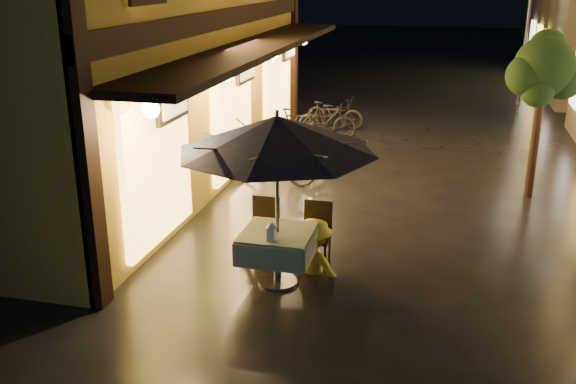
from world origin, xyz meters
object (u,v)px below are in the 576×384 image
(patio_umbrella, at_px, (277,134))
(cafe_table, at_px, (277,244))
(person_orange, at_px, (260,219))
(person_yellow, at_px, (314,221))
(table_lantern, at_px, (271,230))
(bicycle_0, at_px, (272,162))

(patio_umbrella, bearing_deg, cafe_table, -147.99)
(person_orange, bearing_deg, person_yellow, 177.80)
(cafe_table, distance_m, patio_umbrella, 1.56)
(table_lantern, bearing_deg, person_yellow, 64.18)
(cafe_table, relative_size, patio_umbrella, 0.37)
(person_orange, distance_m, bicycle_0, 3.75)
(patio_umbrella, bearing_deg, person_yellow, 53.04)
(patio_umbrella, distance_m, bicycle_0, 4.70)
(cafe_table, distance_m, table_lantern, 0.45)
(patio_umbrella, height_order, person_yellow, patio_umbrella)
(patio_umbrella, distance_m, person_yellow, 1.54)
(cafe_table, xyz_separation_m, patio_umbrella, (0.00, 0.00, 1.56))
(cafe_table, relative_size, table_lantern, 3.96)
(patio_umbrella, relative_size, table_lantern, 10.76)
(cafe_table, xyz_separation_m, table_lantern, (0.00, -0.30, 0.33))
(cafe_table, height_order, bicycle_0, bicycle_0)
(bicycle_0, bearing_deg, person_orange, -167.36)
(bicycle_0, bearing_deg, cafe_table, -163.79)
(person_orange, xyz_separation_m, person_yellow, (0.81, -0.03, 0.06))
(person_orange, bearing_deg, table_lantern, 115.04)
(patio_umbrella, xyz_separation_m, person_orange, (-0.41, 0.56, -1.44))
(cafe_table, xyz_separation_m, person_orange, (-0.41, 0.56, 0.12))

